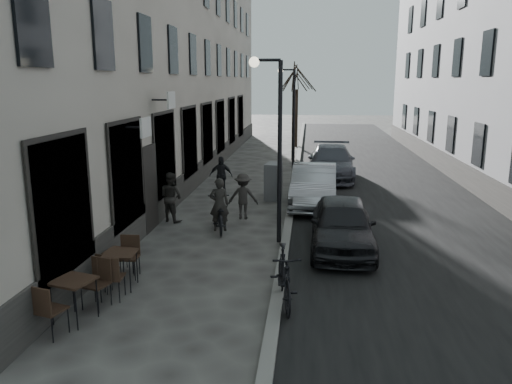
% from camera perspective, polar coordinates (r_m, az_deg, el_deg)
% --- Properties ---
extents(ground, '(120.00, 120.00, 0.00)m').
position_cam_1_polar(ground, '(8.76, 0.10, -18.09)').
color(ground, '#373432').
rests_on(ground, ground).
extents(road, '(7.30, 60.00, 0.00)m').
position_cam_1_polar(road, '(24.11, 13.27, 1.59)').
color(road, black).
rests_on(road, ground).
extents(kerb, '(0.25, 60.00, 0.12)m').
position_cam_1_polar(kerb, '(23.91, 4.57, 1.94)').
color(kerb, slate).
rests_on(kerb, ground).
extents(building_left, '(4.00, 35.00, 16.00)m').
position_cam_1_polar(building_left, '(25.18, -10.28, 20.48)').
color(building_left, gray).
rests_on(building_left, ground).
extents(streetlamp_near, '(0.90, 0.28, 5.09)m').
position_cam_1_polar(streetlamp_near, '(13.59, 2.03, 7.07)').
color(streetlamp_near, black).
rests_on(streetlamp_near, ground).
extents(streetlamp_far, '(0.90, 0.28, 5.09)m').
position_cam_1_polar(streetlamp_far, '(25.54, 3.97, 9.64)').
color(streetlamp_far, black).
rests_on(streetlamp_far, ground).
extents(tree_near, '(2.40, 2.40, 5.70)m').
position_cam_1_polar(tree_near, '(28.50, 4.40, 12.96)').
color(tree_near, black).
rests_on(tree_near, ground).
extents(tree_far, '(2.40, 2.40, 5.70)m').
position_cam_1_polar(tree_far, '(34.50, 4.72, 12.89)').
color(tree_far, black).
rests_on(tree_far, ground).
extents(bistro_set_a, '(0.90, 1.74, 0.99)m').
position_cam_1_polar(bistro_set_a, '(10.19, -20.05, -11.08)').
color(bistro_set_a, black).
rests_on(bistro_set_a, ground).
extents(bistro_set_b, '(0.71, 1.65, 0.96)m').
position_cam_1_polar(bistro_set_b, '(11.44, -15.20, -8.19)').
color(bistro_set_b, black).
rests_on(bistro_set_b, ground).
extents(bistro_set_c, '(0.62, 1.40, 0.81)m').
position_cam_1_polar(bistro_set_c, '(11.98, -15.37, -7.65)').
color(bistro_set_c, black).
rests_on(bistro_set_c, ground).
extents(utility_cabinet, '(0.66, 1.01, 1.40)m').
position_cam_1_polar(utility_cabinet, '(19.12, 1.98, 1.23)').
color(utility_cabinet, '#5B5B5D').
rests_on(utility_cabinet, ground).
extents(bicycle, '(1.06, 2.00, 1.00)m').
position_cam_1_polar(bicycle, '(15.18, -4.20, -2.59)').
color(bicycle, black).
rests_on(bicycle, ground).
extents(cyclist_rider, '(0.67, 0.51, 1.63)m').
position_cam_1_polar(cyclist_rider, '(15.10, -4.22, -1.43)').
color(cyclist_rider, black).
rests_on(cyclist_rider, ground).
extents(pedestrian_near, '(0.98, 0.90, 1.62)m').
position_cam_1_polar(pedestrian_near, '(16.30, -9.69, -0.56)').
color(pedestrian_near, '#272522').
rests_on(pedestrian_near, ground).
extents(pedestrian_mid, '(1.00, 0.61, 1.52)m').
position_cam_1_polar(pedestrian_mid, '(16.39, -1.48, -0.49)').
color(pedestrian_mid, '#2A2725').
rests_on(pedestrian_mid, ground).
extents(pedestrian_far, '(0.96, 0.52, 1.55)m').
position_cam_1_polar(pedestrian_far, '(19.87, -4.03, 1.87)').
color(pedestrian_far, black).
rests_on(pedestrian_far, ground).
extents(car_near, '(1.76, 4.17, 1.41)m').
position_cam_1_polar(car_near, '(13.61, 9.83, -3.66)').
color(car_near, black).
rests_on(car_near, ground).
extents(car_mid, '(1.72, 4.54, 1.48)m').
position_cam_1_polar(car_mid, '(18.24, 6.62, 0.72)').
color(car_mid, '#999BA1').
rests_on(car_mid, ground).
extents(car_far, '(2.33, 5.29, 1.51)m').
position_cam_1_polar(car_far, '(23.52, 8.58, 3.38)').
color(car_far, '#3D3F48').
rests_on(car_far, ground).
extents(moped, '(0.87, 2.03, 1.18)m').
position_cam_1_polar(moped, '(10.26, 3.25, -9.63)').
color(moped, black).
rests_on(moped, ground).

